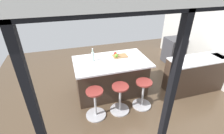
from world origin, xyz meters
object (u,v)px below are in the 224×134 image
stool_near_camera (95,104)px  apple_red (115,54)px  kitchen_island (111,77)px  cutting_board (120,56)px  stool_by_window (143,95)px  oven_range (174,51)px  stool_middle (120,99)px  apple_green (116,55)px  water_bottle (93,56)px

stool_near_camera → apple_red: apple_red is taller
kitchen_island → cutting_board: cutting_board is taller
stool_by_window → cutting_board: 1.09m
oven_range → kitchen_island: 2.81m
oven_range → stool_by_window: size_ratio=1.28×
kitchen_island → stool_by_window: (-0.56, 0.71, -0.16)m
stool_by_window → apple_red: apple_red is taller
stool_by_window → cutting_board: bearing=-71.3°
stool_by_window → stool_near_camera: size_ratio=1.00×
oven_range → apple_red: size_ratio=10.70×
kitchen_island → apple_red: bearing=-132.2°
stool_middle → apple_red: bearing=-100.8°
stool_near_camera → apple_green: (-0.71, -0.78, 0.70)m
oven_range → stool_by_window: bearing=40.8°
kitchen_island → stool_middle: (0.00, 0.71, -0.16)m
stool_by_window → apple_red: size_ratio=8.36×
stool_middle → apple_green: (-0.16, -0.78, 0.70)m
kitchen_island → cutting_board: size_ratio=4.91×
oven_range → apple_green: bearing=22.0°
stool_by_window → water_bottle: (0.97, -0.79, 0.76)m
stool_middle → stool_near_camera: size_ratio=1.00×
stool_by_window → kitchen_island: bearing=-52.0°
stool_middle → cutting_board: size_ratio=1.91×
cutting_board → apple_green: apple_green is taller
water_bottle → stool_by_window: bearing=140.9°
stool_near_camera → stool_by_window: bearing=180.0°
stool_by_window → stool_middle: 0.56m
kitchen_island → water_bottle: 0.73m
cutting_board → apple_green: 0.14m
oven_range → water_bottle: 3.23m
kitchen_island → stool_middle: bearing=90.0°
kitchen_island → stool_near_camera: (0.56, 0.71, -0.16)m
oven_range → stool_near_camera: bearing=29.2°
stool_middle → stool_near_camera: bearing=0.0°
stool_near_camera → apple_green: size_ratio=7.73×
water_bottle → kitchen_island: bearing=169.4°
oven_range → stool_middle: (2.60, 1.77, -0.12)m
kitchen_island → cutting_board: bearing=-156.4°
apple_red → water_bottle: 0.60m
apple_green → stool_middle: bearing=78.7°
kitchen_island → stool_by_window: kitchen_island is taller
apple_green → water_bottle: size_ratio=0.28×
kitchen_island → apple_red: size_ratio=21.55×
cutting_board → stool_middle: bearing=71.7°
stool_middle → apple_green: apple_green is taller
stool_middle → apple_green: 1.06m
oven_range → kitchen_island: kitchen_island is taller
cutting_board → water_bottle: (0.69, 0.04, 0.11)m
kitchen_island → cutting_board: (-0.27, -0.12, 0.48)m
water_bottle → stool_middle: bearing=117.7°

